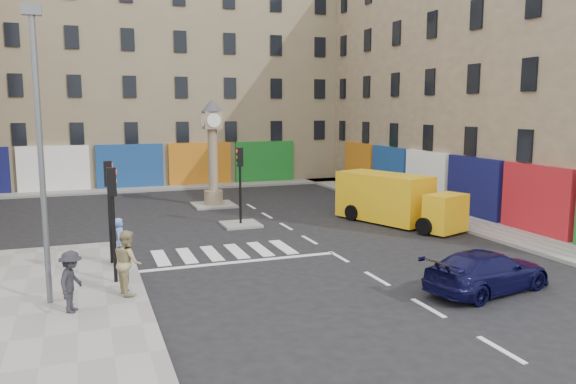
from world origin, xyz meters
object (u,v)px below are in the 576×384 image
traffic_light_left_far (109,195)px  pedestrian_tan (128,262)px  traffic_light_island (240,173)px  navy_sedan (487,271)px  lamp_post (40,141)px  clock_pillar (213,146)px  pedestrian_dark (71,282)px  yellow_van (394,200)px  pedestrian_blue (121,242)px  traffic_light_left_near (113,206)px

traffic_light_left_far → pedestrian_tan: (0.30, -3.73, -1.50)m
traffic_light_island → navy_sedan: 13.31m
lamp_post → clock_pillar: bearing=61.6°
traffic_light_island → pedestrian_dark: size_ratio=2.16×
navy_sedan → yellow_van: (2.72, 10.18, 0.56)m
clock_pillar → pedestrian_blue: size_ratio=3.54×
pedestrian_tan → pedestrian_blue: bearing=-10.7°
pedestrian_tan → lamp_post: bearing=81.1°
traffic_light_island → clock_pillar: 6.07m
pedestrian_tan → clock_pillar: bearing=-32.3°
traffic_light_island → traffic_light_left_far: bearing=-139.4°
traffic_light_left_near → pedestrian_tan: traffic_light_left_near is taller
pedestrian_blue → pedestrian_tan: pedestrian_tan is taller
traffic_light_left_near → pedestrian_tan: 2.03m
pedestrian_blue → clock_pillar: bearing=-6.9°
lamp_post → yellow_van: bearing=24.4°
pedestrian_tan → pedestrian_dark: 1.91m
traffic_light_left_near → pedestrian_blue: size_ratio=2.15×
traffic_light_left_near → pedestrian_blue: 2.50m
traffic_light_left_far → pedestrian_blue: bearing=-59.3°
lamp_post → clock_pillar: size_ratio=1.36×
yellow_van → pedestrian_tan: bearing=-172.2°
traffic_light_left_far → pedestrian_dark: size_ratio=2.16×
traffic_light_left_far → lamp_post: lamp_post is taller
pedestrian_tan → yellow_van: bearing=-73.0°
traffic_light_left_far → pedestrian_dark: bearing=-104.8°
pedestrian_blue → traffic_light_left_near: bearing=-169.2°
navy_sedan → yellow_van: yellow_van is taller
pedestrian_dark → clock_pillar: bearing=-4.2°
traffic_light_island → lamp_post: (-8.20, -9.20, 2.20)m
yellow_van → clock_pillar: bearing=112.0°
traffic_light_left_near → pedestrian_dark: 3.17m
lamp_post → yellow_van: size_ratio=1.19×
lamp_post → pedestrian_dark: 3.97m
traffic_light_left_far → clock_pillar: (6.30, 11.40, 0.93)m
lamp_post → pedestrian_blue: bearing=56.3°
traffic_light_left_far → pedestrian_dark: (-1.27, -4.81, -1.61)m
traffic_light_left_near → pedestrian_dark: (-1.27, -2.41, -1.61)m
lamp_post → pedestrian_dark: size_ratio=4.84×
pedestrian_dark → pedestrian_tan: bearing=-34.7°
pedestrian_blue → traffic_light_left_far: bearing=50.6°
traffic_light_left_near → pedestrian_tan: bearing=-77.3°
traffic_light_island → pedestrian_tan: bearing=-123.3°
lamp_post → pedestrian_tan: (2.20, 0.07, -3.67)m
lamp_post → pedestrian_blue: 5.48m
yellow_van → pedestrian_tan: yellow_van is taller
clock_pillar → pedestrian_dark: 18.07m
traffic_light_left_far → pedestrian_dark: traffic_light_left_far is taller
clock_pillar → pedestrian_dark: bearing=-115.0°
traffic_light_left_far → clock_pillar: size_ratio=0.61×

